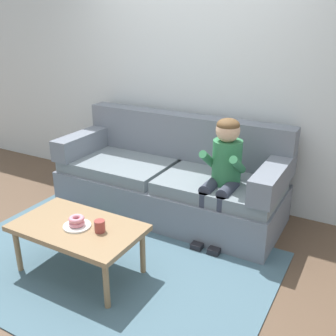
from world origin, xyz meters
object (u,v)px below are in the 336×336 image
object	(u,v)px
couch	(171,180)
coffee_table	(78,231)
person_child	(223,168)
toy_controller	(93,227)
donut	(77,223)
mug	(100,226)

from	to	relation	value
couch	coffee_table	distance (m)	1.28
couch	person_child	xyz separation A→B (m)	(0.64, -0.21, 0.33)
coffee_table	toy_controller	xyz separation A→B (m)	(-0.36, 0.57, -0.35)
donut	couch	bearing A→B (deg)	85.59
couch	toy_controller	size ratio (longest dim) A/B	10.10
coffee_table	donut	world-z (taller)	donut
couch	mug	bearing A→B (deg)	-85.70
coffee_table	donut	distance (m)	0.08
couch	toy_controller	bearing A→B (deg)	-123.23
mug	person_child	bearing A→B (deg)	62.69
mug	coffee_table	bearing A→B (deg)	-175.60
coffee_table	mug	world-z (taller)	mug
donut	toy_controller	distance (m)	0.81
person_child	donut	xyz separation A→B (m)	(-0.74, -1.08, -0.22)
couch	coffee_table	bearing A→B (deg)	-94.94
couch	coffee_table	size ratio (longest dim) A/B	2.31
person_child	toy_controller	xyz separation A→B (m)	(-1.10, -0.50, -0.65)
donut	person_child	bearing A→B (deg)	55.73
person_child	toy_controller	distance (m)	1.37
couch	person_child	world-z (taller)	person_child
mug	toy_controller	xyz separation A→B (m)	(-0.56, 0.55, -0.44)
donut	toy_controller	xyz separation A→B (m)	(-0.37, 0.58, -0.43)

